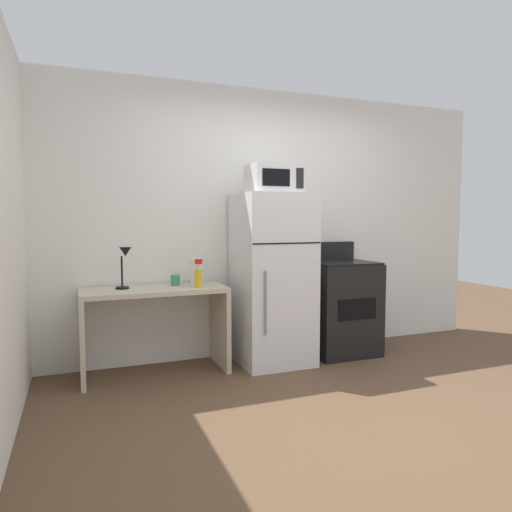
{
  "coord_description": "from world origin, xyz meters",
  "views": [
    {
      "loc": [
        -1.77,
        -2.59,
        1.34
      ],
      "look_at": [
        -0.32,
        1.1,
        1.02
      ],
      "focal_mm": 32.33,
      "sensor_mm": 36.0,
      "label": 1
    }
  ],
  "objects": [
    {
      "name": "ground_plane",
      "position": [
        0.0,
        0.0,
        0.0
      ],
      "size": [
        12.0,
        12.0,
        0.0
      ],
      "primitive_type": "plane",
      "color": "brown"
    },
    {
      "name": "wall_back_white",
      "position": [
        0.0,
        1.7,
        1.3
      ],
      "size": [
        5.0,
        0.1,
        2.6
      ],
      "primitive_type": "cube",
      "color": "white",
      "rests_on": "ground"
    },
    {
      "name": "desk",
      "position": [
        -1.16,
        1.37,
        0.53
      ],
      "size": [
        1.22,
        0.52,
        0.75
      ],
      "color": "beige",
      "rests_on": "ground"
    },
    {
      "name": "desk_lamp",
      "position": [
        -1.39,
        1.39,
        0.99
      ],
      "size": [
        0.14,
        0.12,
        0.35
      ],
      "color": "black",
      "rests_on": "desk"
    },
    {
      "name": "paper_towel_roll",
      "position": [
        -0.78,
        1.39,
        0.87
      ],
      "size": [
        0.11,
        0.11,
        0.24
      ],
      "primitive_type": "cylinder",
      "color": "white",
      "rests_on": "desk"
    },
    {
      "name": "coffee_mug",
      "position": [
        -0.96,
        1.45,
        0.8
      ],
      "size": [
        0.08,
        0.08,
        0.09
      ],
      "primitive_type": "cylinder",
      "color": "#338C66",
      "rests_on": "desk"
    },
    {
      "name": "spray_bottle",
      "position": [
        -0.8,
        1.24,
        0.85
      ],
      "size": [
        0.06,
        0.06,
        0.25
      ],
      "color": "yellow",
      "rests_on": "desk"
    },
    {
      "name": "refrigerator",
      "position": [
        -0.08,
        1.31,
        0.79
      ],
      "size": [
        0.65,
        0.67,
        1.57
      ],
      "color": "white",
      "rests_on": "ground"
    },
    {
      "name": "microwave",
      "position": [
        -0.08,
        1.29,
        1.7
      ],
      "size": [
        0.46,
        0.35,
        0.26
      ],
      "color": "silver",
      "rests_on": "refrigerator"
    },
    {
      "name": "oven_range",
      "position": [
        0.67,
        1.33,
        0.47
      ],
      "size": [
        0.64,
        0.61,
        1.1
      ],
      "color": "black",
      "rests_on": "ground"
    }
  ]
}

